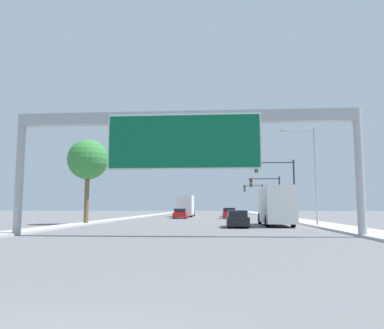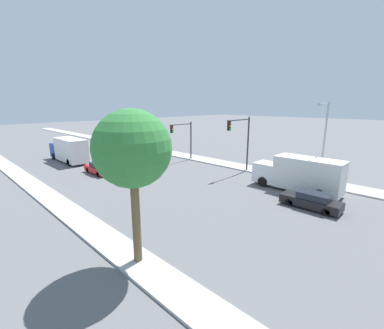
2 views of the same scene
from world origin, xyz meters
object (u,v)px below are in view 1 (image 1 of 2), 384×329
truck_box_secondary (186,206)px  car_near_right (237,219)px  palm_tree_background (88,160)px  car_mid_left (228,213)px  street_lamp_right (311,167)px  sign_gantry (184,136)px  truck_box_primary (276,206)px  traffic_light_far_intersection (256,194)px  car_mid_center (181,214)px  car_near_left (229,213)px  traffic_light_mid_block (269,190)px  traffic_light_near_intersection (281,180)px

truck_box_secondary → car_near_right: bearing=-77.7°
truck_box_secondary → palm_tree_background: palm_tree_background is taller
car_mid_left → car_near_right: bearing=-90.0°
car_near_right → street_lamp_right: (6.47, 1.62, 4.43)m
sign_gantry → truck_box_primary: size_ratio=2.42×
truck_box_secondary → car_mid_left: bearing=12.8°
truck_box_secondary → traffic_light_far_intersection: size_ratio=1.51×
car_mid_center → palm_tree_background: palm_tree_background is taller
car_near_left → truck_box_primary: bearing=-80.6°
car_mid_center → truck_box_secondary: truck_box_secondary is taller
traffic_light_mid_block → street_lamp_right: bearing=-86.6°
traffic_light_near_intersection → street_lamp_right: 8.88m
car_mid_left → palm_tree_background: size_ratio=0.52×
traffic_light_far_intersection → palm_tree_background: 41.52m
traffic_light_far_intersection → street_lamp_right: bearing=-88.7°
car_near_right → truck_box_primary: (3.50, 2.49, 1.07)m
traffic_light_near_intersection → truck_box_secondary: bearing=119.8°
car_mid_left → traffic_light_near_intersection: 24.14m
car_near_right → traffic_light_far_intersection: bearing=82.2°
traffic_light_mid_block → street_lamp_right: street_lamp_right is taller
car_near_left → palm_tree_background: size_ratio=0.55×
sign_gantry → car_mid_left: bearing=85.4°
truck_box_primary → truck_box_secondary: 31.36m
traffic_light_far_intersection → palm_tree_background: size_ratio=0.73×
traffic_light_mid_block → palm_tree_background: (-19.50, -16.48, 2.26)m
sign_gantry → truck_box_primary: (7.00, 12.18, -4.07)m
sign_gantry → truck_box_secondary: 42.07m
car_mid_left → truck_box_primary: bearing=-83.6°
truck_box_primary → car_mid_center: bearing=117.4°
car_mid_left → truck_box_secondary: bearing=-167.2°
car_mid_left → traffic_light_far_intersection: bearing=50.7°
car_near_right → traffic_light_far_intersection: traffic_light_far_intersection is taller
sign_gantry → truck_box_secondary: sign_gantry is taller
truck_box_primary → traffic_light_far_intersection: size_ratio=1.41×
palm_tree_background → sign_gantry: bearing=-52.0°
car_near_left → truck_box_primary: 21.35m
traffic_light_near_intersection → street_lamp_right: street_lamp_right is taller
sign_gantry → traffic_light_far_intersection: 50.96m
traffic_light_near_intersection → traffic_light_far_intersection: 30.01m
traffic_light_mid_block → traffic_light_far_intersection: traffic_light_far_intersection is taller
truck_box_primary → truck_box_secondary: bearing=109.6°
car_mid_left → palm_tree_background: bearing=-115.5°
traffic_light_near_intersection → traffic_light_mid_block: 10.02m
sign_gantry → traffic_light_mid_block: bearing=73.6°
truck_box_primary → street_lamp_right: bearing=-16.3°
car_mid_center → truck_box_primary: truck_box_primary is taller
truck_box_primary → traffic_light_near_intersection: size_ratio=1.23×
truck_box_secondary → street_lamp_right: size_ratio=1.05×
traffic_light_mid_block → car_mid_left: bearing=112.1°
truck_box_primary → traffic_light_mid_block: 18.16m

